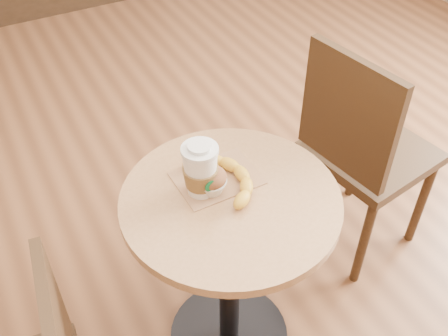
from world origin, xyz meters
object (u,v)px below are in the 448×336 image
object	(u,v)px
cafe_table	(230,251)
banana	(225,177)
muffin	(211,180)
chair_right	(361,149)
coffee_cup	(201,171)

from	to	relation	value
cafe_table	banana	size ratio (longest dim) A/B	2.69
cafe_table	muffin	xyz separation A→B (m)	(-0.04, 0.05, 0.29)
chair_right	muffin	xyz separation A→B (m)	(-0.71, -0.13, 0.27)
cafe_table	coffee_cup	bearing A→B (deg)	135.65
coffee_cup	muffin	bearing A→B (deg)	-36.40
muffin	chair_right	bearing A→B (deg)	10.74
cafe_table	coffee_cup	xyz separation A→B (m)	(-0.06, 0.06, 0.32)
muffin	banana	world-z (taller)	muffin
banana	chair_right	bearing A→B (deg)	2.96
coffee_cup	muffin	world-z (taller)	coffee_cup
chair_right	coffee_cup	world-z (taller)	chair_right
cafe_table	banana	bearing A→B (deg)	76.02
coffee_cup	banana	xyz separation A→B (m)	(0.08, -0.00, -0.06)
cafe_table	banana	distance (m)	0.27
chair_right	banana	distance (m)	0.71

